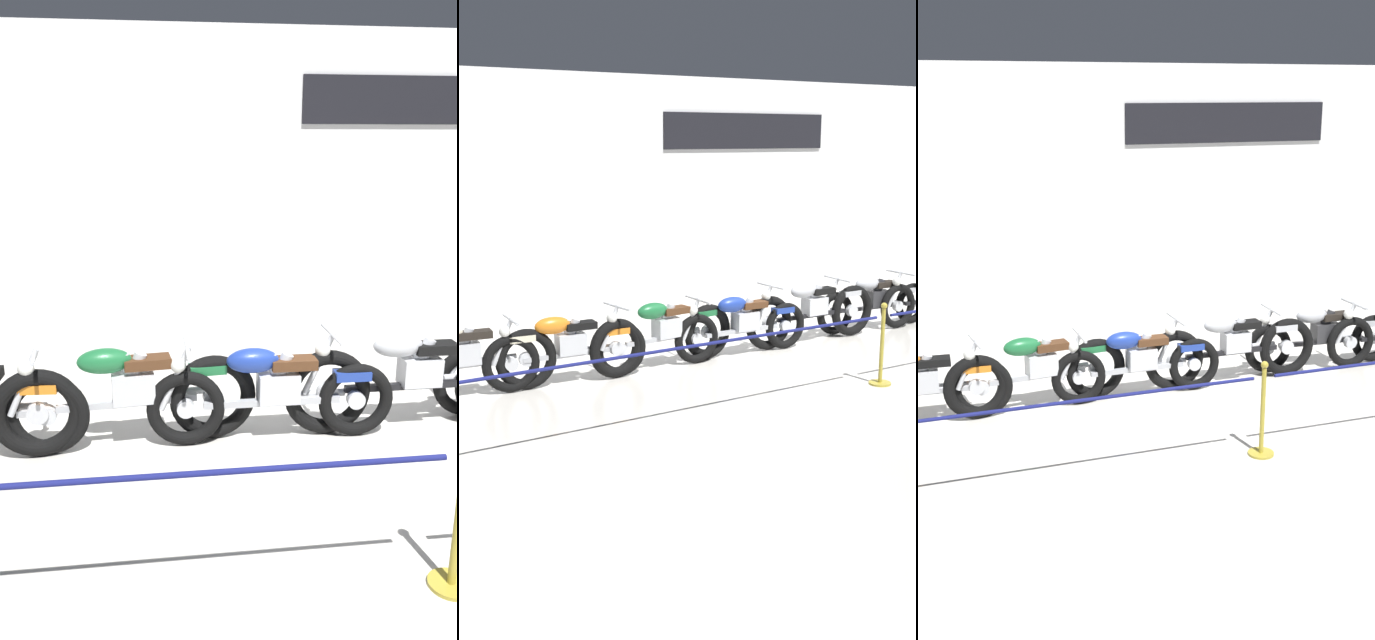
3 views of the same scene
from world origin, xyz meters
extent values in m
plane|color=silver|center=(0.00, 0.00, 0.00)|extent=(120.00, 120.00, 0.00)
cube|color=white|center=(0.00, 5.12, 2.10)|extent=(28.00, 0.25, 4.20)
cube|color=black|center=(2.55, 4.98, 3.18)|extent=(3.88, 0.04, 0.70)
torus|color=black|center=(-2.65, 0.46, 0.36)|extent=(0.73, 0.16, 0.72)
cylinder|color=silver|center=(-2.65, 0.46, 0.36)|extent=(0.17, 0.09, 0.17)
cube|color=silver|center=(-3.32, 0.50, 0.52)|extent=(0.37, 0.24, 0.26)
cylinder|color=silver|center=(-3.28, 0.50, 0.72)|extent=(0.19, 0.12, 0.24)
cylinder|color=silver|center=(-3.01, 0.62, 0.38)|extent=(0.70, 0.11, 0.07)
cube|color=#ADAFB5|center=(-3.37, 0.50, 0.38)|extent=(1.16, 0.13, 0.06)
cube|color=black|center=(-3.19, 0.49, 0.74)|extent=(0.41, 0.22, 0.09)
cube|color=orange|center=(-2.70, 0.46, 0.62)|extent=(0.33, 0.18, 0.08)
torus|color=black|center=(-2.72, 0.43, 0.39)|extent=(0.80, 0.21, 0.79)
torus|color=black|center=(-1.22, 0.58, 0.39)|extent=(0.80, 0.21, 0.79)
cylinder|color=silver|center=(-2.72, 0.43, 0.39)|extent=(0.19, 0.10, 0.18)
cylinder|color=silver|center=(-1.22, 0.58, 0.39)|extent=(0.19, 0.10, 0.18)
cylinder|color=silver|center=(-2.81, 0.42, 0.68)|extent=(0.31, 0.09, 0.59)
cube|color=silver|center=(-1.92, 0.51, 0.55)|extent=(0.38, 0.25, 0.26)
cylinder|color=silver|center=(-1.96, 0.51, 0.75)|extent=(0.19, 0.13, 0.24)
cylinder|color=silver|center=(-1.88, 0.52, 0.75)|extent=(0.19, 0.13, 0.24)
cylinder|color=silver|center=(-1.63, 0.68, 0.41)|extent=(0.70, 0.14, 0.07)
cube|color=#ADAFB5|center=(-1.97, 0.51, 0.41)|extent=(1.21, 0.18, 0.06)
ellipsoid|color=#1E6B38|center=(-2.15, 0.49, 0.81)|extent=(0.48, 0.26, 0.22)
cube|color=#4C2D19|center=(-1.79, 0.52, 0.77)|extent=(0.42, 0.24, 0.09)
cube|color=#1E6B38|center=(-1.27, 0.58, 0.67)|extent=(0.33, 0.19, 0.08)
cylinder|color=silver|center=(-2.70, 0.43, 0.94)|extent=(0.10, 0.62, 0.04)
sphere|color=silver|center=(-2.78, 0.43, 0.80)|extent=(0.14, 0.14, 0.14)
torus|color=black|center=(-1.47, 0.47, 0.35)|extent=(0.69, 0.12, 0.69)
torus|color=black|center=(0.07, 0.46, 0.35)|extent=(0.69, 0.12, 0.69)
cylinder|color=silver|center=(-1.47, 0.47, 0.35)|extent=(0.16, 0.08, 0.16)
cylinder|color=silver|center=(0.07, 0.46, 0.35)|extent=(0.16, 0.08, 0.16)
cylinder|color=silver|center=(-1.56, 0.47, 0.63)|extent=(0.30, 0.06, 0.59)
cube|color=silver|center=(-0.65, 0.47, 0.51)|extent=(0.36, 0.22, 0.26)
cylinder|color=silver|center=(-0.69, 0.47, 0.71)|extent=(0.18, 0.11, 0.24)
cylinder|color=silver|center=(-0.61, 0.47, 0.71)|extent=(0.18, 0.11, 0.24)
cylinder|color=silver|center=(-0.35, 0.61, 0.37)|extent=(0.70, 0.07, 0.07)
cube|color=#ADAFB5|center=(-0.70, 0.47, 0.37)|extent=(1.23, 0.07, 0.06)
ellipsoid|color=navy|center=(-0.88, 0.47, 0.77)|extent=(0.46, 0.22, 0.22)
cube|color=#4C2D19|center=(-0.52, 0.47, 0.73)|extent=(0.40, 0.20, 0.09)
cube|color=navy|center=(0.02, 0.46, 0.59)|extent=(0.32, 0.16, 0.08)
cylinder|color=silver|center=(-1.45, 0.47, 0.90)|extent=(0.04, 0.62, 0.04)
sphere|color=silver|center=(-1.53, 0.47, 0.76)|extent=(0.14, 0.14, 0.14)
torus|color=black|center=(-0.18, 0.54, 0.40)|extent=(0.80, 0.14, 0.80)
torus|color=black|center=(1.46, 0.55, 0.40)|extent=(0.80, 0.14, 0.80)
cylinder|color=silver|center=(-0.18, 0.54, 0.40)|extent=(0.19, 0.08, 0.19)
cylinder|color=silver|center=(1.46, 0.55, 0.40)|extent=(0.19, 0.08, 0.19)
cylinder|color=silver|center=(-0.27, 0.54, 0.69)|extent=(0.30, 0.06, 0.59)
cube|color=silver|center=(0.69, 0.54, 0.56)|extent=(0.36, 0.22, 0.26)
cylinder|color=silver|center=(0.65, 0.54, 0.76)|extent=(0.18, 0.11, 0.24)
cylinder|color=silver|center=(0.73, 0.54, 0.76)|extent=(0.18, 0.11, 0.24)
cylinder|color=silver|center=(0.99, 0.68, 0.42)|extent=(0.70, 0.07, 0.07)
cube|color=black|center=(0.64, 0.54, 0.42)|extent=(1.31, 0.07, 0.06)
ellipsoid|color=#B7BABF|center=(0.46, 0.54, 0.82)|extent=(0.46, 0.22, 0.22)
cube|color=black|center=(0.82, 0.54, 0.78)|extent=(0.40, 0.20, 0.09)
cube|color=#B7BABF|center=(1.41, 0.55, 0.69)|extent=(0.32, 0.16, 0.08)
cylinder|color=silver|center=(-0.16, 0.54, 0.95)|extent=(0.04, 0.62, 0.04)
sphere|color=silver|center=(-0.24, 0.54, 0.81)|extent=(0.14, 0.14, 0.14)
torus|color=black|center=(1.28, 0.74, 0.34)|extent=(0.69, 0.16, 0.69)
torus|color=black|center=(2.91, 0.66, 0.34)|extent=(0.69, 0.16, 0.69)
cylinder|color=silver|center=(1.28, 0.74, 0.34)|extent=(0.16, 0.09, 0.16)
cylinder|color=silver|center=(2.91, 0.66, 0.34)|extent=(0.16, 0.09, 0.16)
cylinder|color=silver|center=(1.19, 0.74, 0.63)|extent=(0.31, 0.07, 0.59)
cube|color=#2D2D30|center=(2.15, 0.70, 0.50)|extent=(0.37, 0.24, 0.26)
cylinder|color=#2D2D30|center=(2.11, 0.70, 0.70)|extent=(0.18, 0.12, 0.24)
cylinder|color=#2D2D30|center=(2.19, 0.70, 0.70)|extent=(0.18, 0.12, 0.24)
cylinder|color=silver|center=(2.45, 0.82, 0.36)|extent=(0.70, 0.10, 0.07)
cube|color=#47474C|center=(2.10, 0.70, 0.36)|extent=(1.31, 0.12, 0.06)
ellipsoid|color=#B7BABF|center=(1.92, 0.71, 0.76)|extent=(0.47, 0.24, 0.22)
cube|color=black|center=(2.28, 0.69, 0.72)|extent=(0.41, 0.22, 0.09)
cube|color=#B7BABF|center=(2.86, 0.66, 0.58)|extent=(0.33, 0.18, 0.08)
cylinder|color=silver|center=(1.30, 0.74, 0.89)|extent=(0.07, 0.62, 0.04)
sphere|color=silver|center=(1.22, 0.74, 0.75)|extent=(0.14, 0.14, 0.14)
torus|color=black|center=(2.46, 0.54, 0.37)|extent=(0.73, 0.12, 0.73)
cylinder|color=silver|center=(2.46, 0.54, 0.37)|extent=(0.17, 0.08, 0.17)
cylinder|color=silver|center=(2.37, 0.54, 0.65)|extent=(0.30, 0.06, 0.59)
cylinder|color=silver|center=(2.48, 0.54, 0.92)|extent=(0.04, 0.62, 0.04)
sphere|color=silver|center=(2.40, 0.54, 0.78)|extent=(0.14, 0.14, 0.14)
cylinder|color=navy|center=(-3.01, -1.57, 0.88)|extent=(5.77, 0.04, 0.04)
cylinder|color=gold|center=(0.00, -1.57, 0.01)|extent=(0.28, 0.28, 0.03)
cylinder|color=gold|center=(0.00, -1.57, 0.50)|extent=(0.05, 0.05, 0.95)
sphere|color=gold|center=(0.00, -1.57, 1.01)|extent=(0.08, 0.08, 0.08)
camera|label=1|loc=(-1.75, -4.55, 2.60)|focal=35.00mm
camera|label=2|loc=(-7.16, -8.60, 3.05)|focal=45.00mm
camera|label=3|loc=(-3.76, -8.57, 3.77)|focal=45.00mm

